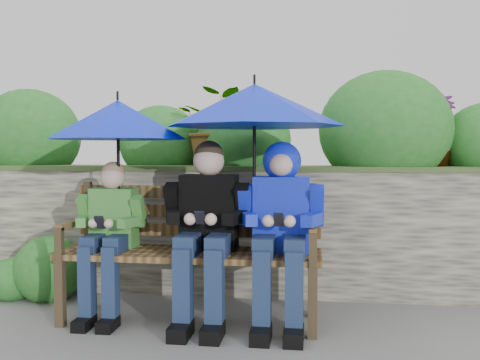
# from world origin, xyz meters

# --- Properties ---
(ground) EXTENTS (60.00, 60.00, 0.00)m
(ground) POSITION_xyz_m (0.00, 0.00, 0.00)
(ground) COLOR #565755
(ground) RESTS_ON ground
(garden_backdrop) EXTENTS (8.00, 2.87, 1.84)m
(garden_backdrop) POSITION_xyz_m (-0.13, 1.60, 0.62)
(garden_backdrop) COLOR #484742
(garden_backdrop) RESTS_ON ground
(park_bench) EXTENTS (1.75, 0.51, 0.92)m
(park_bench) POSITION_xyz_m (-0.32, 0.02, 0.53)
(park_bench) COLOR #362B1B
(park_bench) RESTS_ON ground
(boy_left) EXTENTS (0.46, 0.53, 1.08)m
(boy_left) POSITION_xyz_m (-0.88, -0.05, 0.61)
(boy_left) COLOR #36812A
(boy_left) RESTS_ON ground
(boy_middle) EXTENTS (0.57, 0.66, 1.22)m
(boy_middle) POSITION_xyz_m (-0.20, -0.07, 0.67)
(boy_middle) COLOR black
(boy_middle) RESTS_ON ground
(boy_right) EXTENTS (0.56, 0.67, 1.21)m
(boy_right) POSITION_xyz_m (0.29, -0.05, 0.71)
(boy_right) COLOR #000CBC
(boy_right) RESTS_ON ground
(umbrella_left) EXTENTS (0.97, 0.97, 0.86)m
(umbrella_left) POSITION_xyz_m (-0.83, 0.00, 1.36)
(umbrella_left) COLOR #031BCC
(umbrella_left) RESTS_ON ground
(umbrella_right) EXTENTS (1.19, 1.19, 0.94)m
(umbrella_right) POSITION_xyz_m (0.11, -0.01, 1.45)
(umbrella_right) COLOR #031BCC
(umbrella_right) RESTS_ON ground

